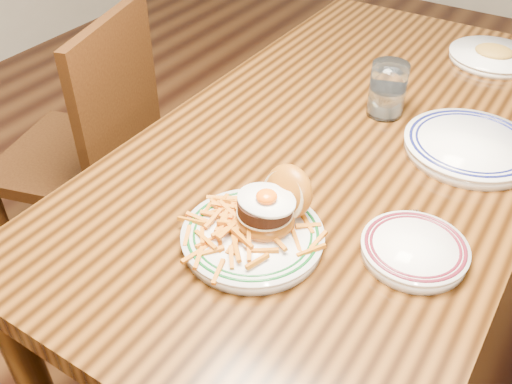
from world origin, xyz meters
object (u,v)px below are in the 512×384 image
Objects in this scene: chair_left at (91,148)px; main_plate at (259,225)px; table at (348,164)px; side_plate at (415,249)px.

main_plate is (0.80, -0.30, 0.29)m from chair_left.
table is at bearing 103.04° from main_plate.
table is 8.22× the size of side_plate.
main_plate is at bearing -88.93° from table.
side_plate is at bearing -49.25° from table.
table is 0.82m from chair_left.
main_plate reaches higher than side_plate.
main_plate is 0.28m from side_plate.
chair_left is at bearing 171.67° from main_plate.
main_plate is at bearing -36.72° from chair_left.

